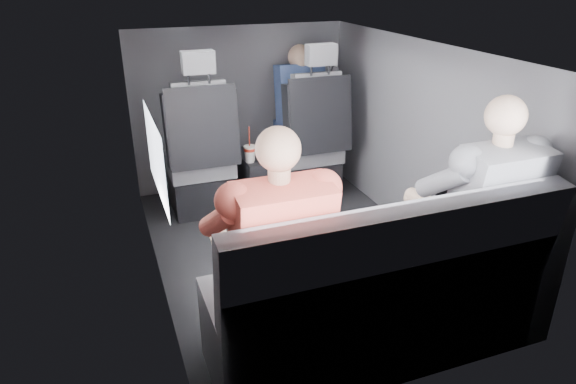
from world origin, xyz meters
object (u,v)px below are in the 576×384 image
object	(u,v)px
water_bottle	(270,150)
front_seat_right	(310,150)
passenger_front_right	(300,101)
laptop_white	(263,237)
passenger_rear_right	(473,212)
rear_bench	(375,302)
soda_cup	(250,153)
front_seat_left	(201,163)
center_console	(256,178)
laptop_black	(450,205)
passenger_rear_left	(271,252)

from	to	relation	value
water_bottle	front_seat_right	bearing A→B (deg)	9.71
water_bottle	passenger_front_right	bearing A→B (deg)	40.61
water_bottle	laptop_white	bearing A→B (deg)	-109.49
water_bottle	passenger_rear_right	xyz separation A→B (m)	(0.50, -1.74, 0.18)
rear_bench	soda_cup	distance (m)	1.82
soda_cup	front_seat_left	bearing A→B (deg)	165.19
rear_bench	laptop_white	distance (m)	0.63
center_console	soda_cup	distance (m)	0.32
front_seat_right	laptop_black	world-z (taller)	front_seat_right
front_seat_left	center_console	world-z (taller)	front_seat_left
laptop_white	soda_cup	bearing A→B (deg)	75.88
center_console	passenger_rear_left	xyz separation A→B (m)	(-0.49, -1.85, 0.43)
passenger_rear_left	passenger_rear_right	world-z (taller)	passenger_rear_right
front_seat_right	passenger_rear_left	bearing A→B (deg)	-117.53
front_seat_right	rear_bench	bearing A→B (deg)	-103.31
soda_cup	passenger_rear_left	world-z (taller)	passenger_rear_left
rear_bench	laptop_black	bearing A→B (deg)	22.57
laptop_white	laptop_black	bearing A→B (deg)	-0.43
front_seat_right	center_console	world-z (taller)	front_seat_right
front_seat_left	soda_cup	distance (m)	0.38
center_console	laptop_white	size ratio (longest dim) A/B	1.11
front_seat_right	water_bottle	bearing A→B (deg)	-170.29
front_seat_left	passenger_rear_left	xyz separation A→B (m)	(-0.04, -1.81, 0.23)
water_bottle	laptop_black	distance (m)	1.68
front_seat_left	center_console	xyz separation A→B (m)	(0.45, 0.04, -0.20)
laptop_white	laptop_black	size ratio (longest dim) A/B	1.26
rear_bench	passenger_front_right	size ratio (longest dim) A/B	2.07
water_bottle	laptop_white	xyz separation A→B (m)	(-0.57, -1.60, 0.16)
front_seat_right	center_console	xyz separation A→B (m)	(-0.45, 0.04, -0.20)
laptop_white	laptop_black	world-z (taller)	laptop_black
soda_cup	water_bottle	world-z (taller)	soda_cup
front_seat_right	rear_bench	world-z (taller)	front_seat_right
rear_bench	passenger_rear_right	world-z (taller)	passenger_rear_right
water_bottle	laptop_white	size ratio (longest dim) A/B	0.34
front_seat_left	front_seat_right	xyz separation A→B (m)	(0.90, 0.00, 0.00)
soda_cup	front_seat_right	bearing A→B (deg)	10.13
laptop_black	passenger_front_right	size ratio (longest dim) A/B	0.45
water_bottle	laptop_white	distance (m)	1.71
laptop_black	center_console	bearing A→B (deg)	107.77
rear_bench	center_console	bearing A→B (deg)	90.00
front_seat_right	water_bottle	size ratio (longest dim) A/B	8.57
water_bottle	passenger_rear_right	world-z (taller)	passenger_rear_right
front_seat_left	passenger_rear_left	bearing A→B (deg)	-91.32
passenger_rear_right	laptop_white	bearing A→B (deg)	172.47
water_bottle	passenger_front_right	size ratio (longest dim) A/B	0.19
soda_cup	water_bottle	xyz separation A→B (m)	(0.17, 0.03, -0.00)
front_seat_right	passenger_front_right	distance (m)	0.43
laptop_white	passenger_rear_right	world-z (taller)	passenger_rear_right
center_console	passenger_rear_right	bearing A→B (deg)	-72.33
front_seat_right	passenger_rear_left	distance (m)	2.05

